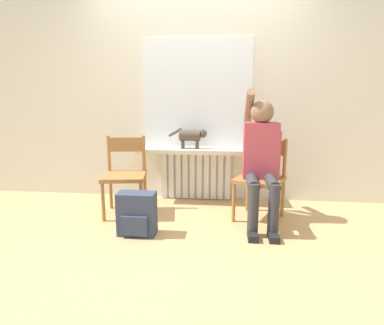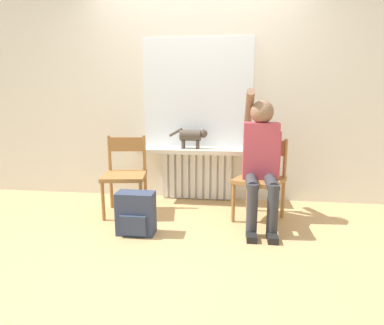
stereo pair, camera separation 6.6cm
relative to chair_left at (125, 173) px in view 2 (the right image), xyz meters
The scene contains 10 objects.
ground_plane 1.01m from the chair_left, 39.08° to the right, with size 12.00×12.00×0.00m, color tan.
wall_with_window 1.33m from the chair_left, 42.83° to the left, with size 7.00×0.06×2.70m.
radiator 0.92m from the chair_left, 39.24° to the left, with size 0.86×0.08×0.60m.
windowsill 0.87m from the chair_left, 33.28° to the left, with size 1.34×0.32×0.05m.
window_glass 1.26m from the chair_left, 41.26° to the left, with size 1.29×0.01×1.26m.
chair_left is the anchor object (origin of this frame).
chair_right 1.43m from the chair_left, ahead, with size 0.58×0.58×0.83m.
person 1.43m from the chair_left, ahead, with size 0.36×0.99×1.32m.
cat 0.88m from the chair_left, 33.97° to the left, with size 0.45×0.13×0.24m.
backpack 0.64m from the chair_left, 62.96° to the right, with size 0.34×0.21×0.39m.
Camera 2 is at (0.42, -2.64, 1.24)m, focal length 30.00 mm.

